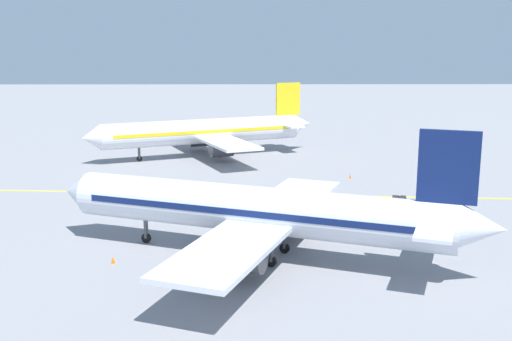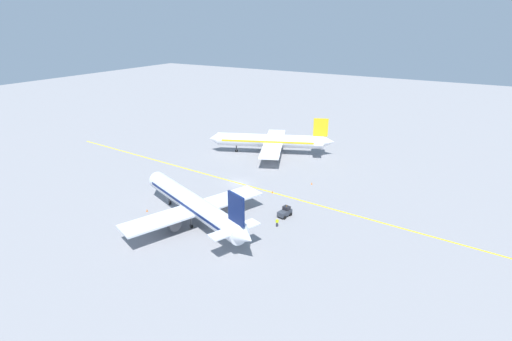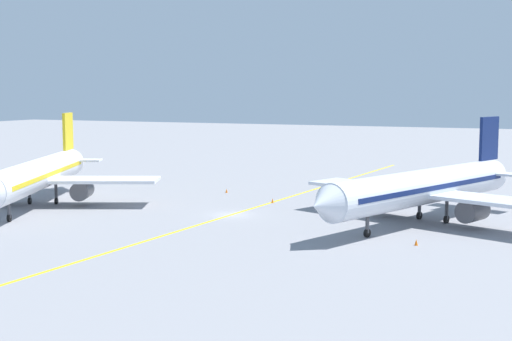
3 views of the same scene
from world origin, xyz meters
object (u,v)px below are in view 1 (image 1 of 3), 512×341
baggage_tug_dark (399,208)px  traffic_cone_near_nose (350,176)px  airplane_at_gate (259,211)px  airplane_adjacent_stand (206,132)px  traffic_cone_far_edge (272,220)px  traffic_cone_mid_apron (313,194)px  ground_crew_worker (419,222)px  traffic_cone_by_wingtip (113,260)px

baggage_tug_dark → traffic_cone_near_nose: size_ratio=5.87×
traffic_cone_near_nose → baggage_tug_dark: bearing=-174.1°
airplane_at_gate → traffic_cone_near_nose: (28.34, -11.73, -3.43)m
baggage_tug_dark → airplane_adjacent_stand: bearing=32.4°
traffic_cone_near_nose → traffic_cone_far_edge: 21.69m
airplane_at_gate → baggage_tug_dark: 17.60m
airplane_at_gate → traffic_cone_far_edge: bearing=-8.0°
traffic_cone_mid_apron → airplane_at_gate: bearing=162.4°
airplane_at_gate → traffic_cone_far_edge: airplane_at_gate is taller
ground_crew_worker → traffic_cone_far_edge: bearing=77.2°
airplane_adjacent_stand → traffic_cone_by_wingtip: airplane_adjacent_stand is taller
traffic_cone_near_nose → ground_crew_worker: bearing=-173.7°
traffic_cone_mid_apron → traffic_cone_far_edge: bearing=154.3°
traffic_cone_near_nose → traffic_cone_far_edge: (-19.02, 10.43, 0.00)m
traffic_cone_far_edge → baggage_tug_dark: bearing=-82.7°
airplane_adjacent_stand → traffic_cone_near_nose: (-15.38, -19.02, -3.43)m
traffic_cone_by_wingtip → ground_crew_worker: bearing=-73.1°
baggage_tug_dark → airplane_at_gate: bearing=128.9°
airplane_adjacent_stand → traffic_cone_mid_apron: (-24.29, -13.45, -3.43)m
airplane_adjacent_stand → traffic_cone_mid_apron: 27.98m
traffic_cone_by_wingtip → traffic_cone_far_edge: (10.59, -12.36, 0.00)m
ground_crew_worker → traffic_cone_near_nose: (21.94, 2.42, -0.63)m
traffic_cone_near_nose → traffic_cone_by_wingtip: size_ratio=1.00×
traffic_cone_near_nose → traffic_cone_mid_apron: size_ratio=1.00×
baggage_tug_dark → traffic_cone_far_edge: (-1.57, 12.23, -0.63)m
airplane_adjacent_stand → ground_crew_worker: 43.14m
airplane_adjacent_stand → traffic_cone_far_edge: 35.62m
airplane_adjacent_stand → traffic_cone_far_edge: size_ratio=61.50×
airplane_adjacent_stand → traffic_cone_near_nose: airplane_adjacent_stand is taller
traffic_cone_near_nose → traffic_cone_by_wingtip: bearing=142.4°
traffic_cone_by_wingtip → traffic_cone_near_nose: bearing=-37.6°
airplane_at_gate → traffic_cone_near_nose: size_ratio=62.19×
traffic_cone_near_nose → traffic_cone_by_wingtip: 37.36m
traffic_cone_near_nose → airplane_adjacent_stand: bearing=51.0°
baggage_tug_dark → ground_crew_worker: (-4.50, -0.62, 0.01)m
airplane_at_gate → traffic_cone_far_edge: 10.03m
ground_crew_worker → baggage_tug_dark: bearing=7.9°
baggage_tug_dark → traffic_cone_by_wingtip: (-12.16, 24.59, -0.63)m
traffic_cone_far_edge → traffic_cone_near_nose: bearing=-28.7°
traffic_cone_mid_apron → traffic_cone_by_wingtip: same height
baggage_tug_dark → traffic_cone_by_wingtip: size_ratio=5.87×
ground_crew_worker → traffic_cone_near_nose: ground_crew_worker is taller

